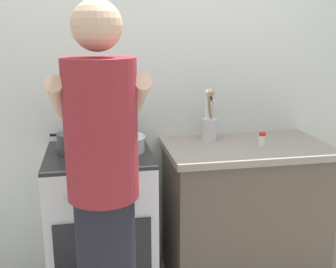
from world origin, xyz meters
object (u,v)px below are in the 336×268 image
at_px(stove_range, 102,225).
at_px(utensil_crock, 209,125).
at_px(mixing_bowl, 123,143).
at_px(person, 104,204).
at_px(pot, 73,143).
at_px(spice_bottle, 262,139).

height_order(stove_range, utensil_crock, utensil_crock).
distance_m(mixing_bowl, person, 0.66).
distance_m(stove_range, pot, 0.53).
relative_size(utensil_crock, spice_bottle, 4.13).
xyz_separation_m(stove_range, person, (0.01, -0.63, 0.41)).
bearing_deg(pot, stove_range, -10.04).
relative_size(pot, spice_bottle, 3.12).
height_order(pot, spice_bottle, pot).
relative_size(mixing_bowl, utensil_crock, 0.81).
relative_size(utensil_crock, person, 0.19).
bearing_deg(stove_range, spice_bottle, -1.51).
bearing_deg(utensil_crock, person, -131.61).
relative_size(pot, person, 0.15).
xyz_separation_m(stove_range, spice_bottle, (0.98, -0.03, 0.49)).
height_order(pot, utensil_crock, utensil_crock).
height_order(mixing_bowl, spice_bottle, mixing_bowl).
height_order(mixing_bowl, person, person).
bearing_deg(spice_bottle, person, -148.37).
height_order(utensil_crock, spice_bottle, utensil_crock).
bearing_deg(mixing_bowl, stove_range, -176.42).
bearing_deg(stove_range, pot, 169.96).
xyz_separation_m(stove_range, pot, (-0.14, 0.02, 0.51)).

